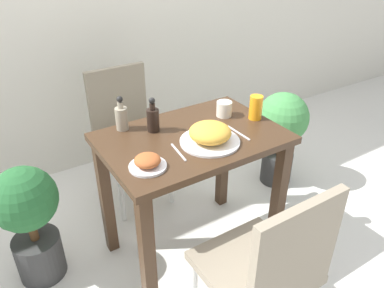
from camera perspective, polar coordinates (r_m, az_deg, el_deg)
ground_plane at (r=2.33m, az=0.00°, el=-15.44°), size 16.00×16.00×0.00m
dining_table at (r=1.94m, az=0.00°, el=-2.58°), size 0.90×0.61×0.77m
chair_near at (r=1.57m, az=11.53°, el=-17.98°), size 0.42×0.42×0.90m
chair_far at (r=2.52m, az=-9.91°, el=2.29°), size 0.42×0.42×0.90m
food_plate at (r=1.78m, az=2.76°, el=1.47°), size 0.29×0.29×0.10m
side_plate at (r=1.61m, az=-6.79°, el=-2.79°), size 0.17×0.17×0.06m
drink_cup at (r=2.05m, az=4.92°, el=5.35°), size 0.08×0.08×0.08m
juice_glass at (r=2.04m, az=9.69°, el=5.51°), size 0.07×0.07×0.13m
sauce_bottle at (r=1.89m, az=-5.97°, el=3.89°), size 0.06×0.06×0.18m
condiment_bottle at (r=1.93m, az=-10.70°, el=4.06°), size 0.06×0.06×0.18m
fork_utensil at (r=1.72m, az=-2.08°, el=-1.26°), size 0.03×0.16×0.00m
spoon_utensil at (r=1.90m, az=7.10°, el=1.70°), size 0.01×0.17×0.00m
potted_plant_left at (r=2.09m, az=-23.57°, el=-10.22°), size 0.33×0.33×0.68m
potted_plant_right at (r=2.71m, az=13.47°, el=2.29°), size 0.36×0.36×0.70m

